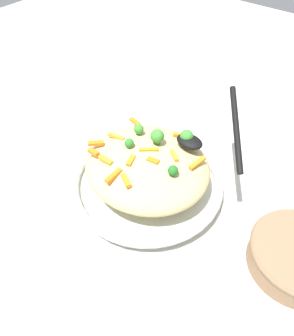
% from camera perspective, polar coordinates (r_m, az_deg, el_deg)
% --- Properties ---
extents(ground_plane, '(2.40, 2.40, 0.00)m').
position_cam_1_polar(ground_plane, '(0.71, 0.00, -3.84)').
color(ground_plane, beige).
extents(serving_bowl, '(0.33, 0.33, 0.04)m').
position_cam_1_polar(serving_bowl, '(0.69, 0.00, -2.73)').
color(serving_bowl, silver).
rests_on(serving_bowl, ground_plane).
extents(pasta_mound, '(0.26, 0.24, 0.08)m').
position_cam_1_polar(pasta_mound, '(0.65, 0.00, 0.40)').
color(pasta_mound, '#D1BA7A').
rests_on(pasta_mound, serving_bowl).
extents(carrot_piece_0, '(0.03, 0.01, 0.01)m').
position_cam_1_polar(carrot_piece_0, '(0.61, 1.09, 1.32)').
color(carrot_piece_0, orange).
rests_on(carrot_piece_0, pasta_mound).
extents(carrot_piece_1, '(0.02, 0.01, 0.01)m').
position_cam_1_polar(carrot_piece_1, '(0.64, -9.58, 2.84)').
color(carrot_piece_1, orange).
rests_on(carrot_piece_1, pasta_mound).
extents(carrot_piece_2, '(0.04, 0.03, 0.01)m').
position_cam_1_polar(carrot_piece_2, '(0.67, 6.42, 5.91)').
color(carrot_piece_2, orange).
rests_on(carrot_piece_2, pasta_mound).
extents(carrot_piece_3, '(0.03, 0.03, 0.01)m').
position_cam_1_polar(carrot_piece_3, '(0.63, 0.33, 3.28)').
color(carrot_piece_3, orange).
rests_on(carrot_piece_3, pasta_mound).
extents(carrot_piece_4, '(0.04, 0.01, 0.01)m').
position_cam_1_polar(carrot_piece_4, '(0.67, -5.77, 5.44)').
color(carrot_piece_4, orange).
rests_on(carrot_piece_4, pasta_mound).
extents(carrot_piece_5, '(0.02, 0.03, 0.01)m').
position_cam_1_polar(carrot_piece_5, '(0.61, -2.93, 1.37)').
color(carrot_piece_5, orange).
rests_on(carrot_piece_5, pasta_mound).
extents(carrot_piece_6, '(0.03, 0.01, 0.01)m').
position_cam_1_polar(carrot_piece_6, '(0.62, -7.46, 1.46)').
color(carrot_piece_6, orange).
rests_on(carrot_piece_6, pasta_mound).
extents(carrot_piece_7, '(0.03, 0.02, 0.01)m').
position_cam_1_polar(carrot_piece_7, '(0.58, -3.79, -2.25)').
color(carrot_piece_7, orange).
rests_on(carrot_piece_7, pasta_mound).
extents(carrot_piece_8, '(0.03, 0.03, 0.01)m').
position_cam_1_polar(carrot_piece_8, '(0.66, -9.17, 4.45)').
color(carrot_piece_8, orange).
rests_on(carrot_piece_8, pasta_mound).
extents(carrot_piece_9, '(0.01, 0.04, 0.01)m').
position_cam_1_polar(carrot_piece_9, '(0.59, -6.04, -1.36)').
color(carrot_piece_9, orange).
rests_on(carrot_piece_9, pasta_mound).
extents(carrot_piece_10, '(0.03, 0.02, 0.01)m').
position_cam_1_polar(carrot_piece_10, '(0.71, -2.20, 8.33)').
color(carrot_piece_10, orange).
rests_on(carrot_piece_10, pasta_mound).
extents(carrot_piece_11, '(0.01, 0.04, 0.01)m').
position_cam_1_polar(carrot_piece_11, '(0.62, 9.05, 0.95)').
color(carrot_piece_11, orange).
rests_on(carrot_piece_11, pasta_mound).
extents(carrot_piece_12, '(0.03, 0.02, 0.01)m').
position_cam_1_polar(carrot_piece_12, '(0.62, 4.92, 2.26)').
color(carrot_piece_12, orange).
rests_on(carrot_piece_12, pasta_mound).
extents(broccoli_floret_0, '(0.03, 0.03, 0.04)m').
position_cam_1_polar(broccoli_floret_0, '(0.63, 1.90, 5.70)').
color(broccoli_floret_0, '#377928').
rests_on(broccoli_floret_0, pasta_mound).
extents(broccoli_floret_1, '(0.02, 0.02, 0.02)m').
position_cam_1_polar(broccoli_floret_1, '(0.58, 4.70, -0.48)').
color(broccoli_floret_1, '#205B1C').
rests_on(broccoli_floret_1, pasta_mound).
extents(broccoli_floret_2, '(0.02, 0.02, 0.02)m').
position_cam_1_polar(broccoli_floret_2, '(0.63, -3.20, 4.44)').
color(broccoli_floret_2, '#296820').
rests_on(broccoli_floret_2, pasta_mound).
extents(broccoli_floret_3, '(0.02, 0.02, 0.03)m').
position_cam_1_polar(broccoli_floret_3, '(0.66, -1.48, 6.96)').
color(broccoli_floret_3, '#377928').
rests_on(broccoli_floret_3, pasta_mound).
extents(broccoli_floret_4, '(0.03, 0.03, 0.03)m').
position_cam_1_polar(broccoli_floret_4, '(0.64, 7.14, 5.63)').
color(broccoli_floret_4, '#377928').
rests_on(broccoli_floret_4, pasta_mound).
extents(serving_spoon, '(0.15, 0.15, 0.09)m').
position_cam_1_polar(serving_spoon, '(0.64, 10.84, 5.60)').
color(serving_spoon, black).
rests_on(serving_spoon, pasta_mound).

